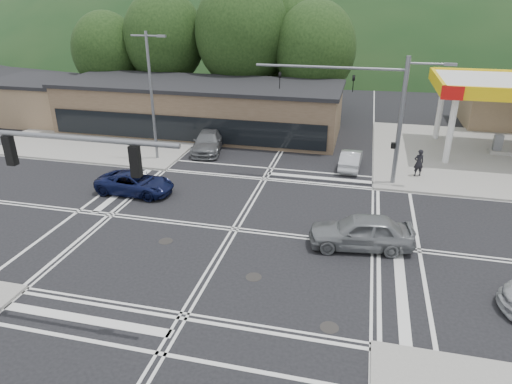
% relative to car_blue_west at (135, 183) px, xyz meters
% --- Properties ---
extents(ground, '(120.00, 120.00, 0.00)m').
position_rel_car_blue_west_xyz_m(ground, '(7.20, -3.09, -0.66)').
color(ground, black).
rests_on(ground, ground).
extents(sidewalk_ne, '(16.00, 16.00, 0.15)m').
position_rel_car_blue_west_xyz_m(sidewalk_ne, '(22.20, 11.91, -0.59)').
color(sidewalk_ne, gray).
rests_on(sidewalk_ne, ground).
extents(sidewalk_nw, '(16.00, 16.00, 0.15)m').
position_rel_car_blue_west_xyz_m(sidewalk_nw, '(-7.80, 11.91, -0.59)').
color(sidewalk_nw, gray).
rests_on(sidewalk_nw, ground).
extents(commercial_row, '(24.00, 8.00, 4.00)m').
position_rel_car_blue_west_xyz_m(commercial_row, '(-0.80, 13.91, 1.34)').
color(commercial_row, brown).
rests_on(commercial_row, ground).
extents(commercial_nw, '(8.00, 7.00, 3.60)m').
position_rel_car_blue_west_xyz_m(commercial_nw, '(-16.80, 13.91, 1.14)').
color(commercial_nw, '#846B4F').
rests_on(commercial_nw, ground).
extents(hill_north, '(252.00, 126.00, 140.00)m').
position_rel_car_blue_west_xyz_m(hill_north, '(7.20, 86.91, -0.66)').
color(hill_north, '#183718').
rests_on(hill_north, ground).
extents(tree_n_a, '(8.00, 8.00, 11.75)m').
position_rel_car_blue_west_xyz_m(tree_n_a, '(-6.80, 20.91, 6.48)').
color(tree_n_a, '#382619').
rests_on(tree_n_a, ground).
extents(tree_n_b, '(9.00, 9.00, 12.98)m').
position_rel_car_blue_west_xyz_m(tree_n_b, '(1.20, 20.91, 7.13)').
color(tree_n_b, '#382619').
rests_on(tree_n_b, ground).
extents(tree_n_c, '(7.60, 7.60, 10.87)m').
position_rel_car_blue_west_xyz_m(tree_n_c, '(8.20, 20.91, 5.83)').
color(tree_n_c, '#382619').
rests_on(tree_n_c, ground).
extents(tree_n_d, '(6.80, 6.80, 9.76)m').
position_rel_car_blue_west_xyz_m(tree_n_d, '(-12.80, 19.91, 5.18)').
color(tree_n_d, '#382619').
rests_on(tree_n_d, ground).
extents(tree_n_e, '(8.40, 8.40, 11.98)m').
position_rel_car_blue_west_xyz_m(tree_n_e, '(5.20, 24.91, 6.48)').
color(tree_n_e, '#382619').
rests_on(tree_n_e, ground).
extents(streetlight_nw, '(2.50, 0.25, 9.00)m').
position_rel_car_blue_west_xyz_m(streetlight_nw, '(-1.24, 5.91, 4.39)').
color(streetlight_nw, slate).
rests_on(streetlight_nw, ground).
extents(signal_mast_ne, '(11.65, 0.30, 8.00)m').
position_rel_car_blue_west_xyz_m(signal_mast_ne, '(14.15, 5.11, 4.41)').
color(signal_mast_ne, slate).
rests_on(signal_mast_ne, ground).
extents(car_blue_west, '(4.84, 2.38, 1.32)m').
position_rel_car_blue_west_xyz_m(car_blue_west, '(0.00, 0.00, 0.00)').
color(car_blue_west, '#0B1134').
rests_on(car_blue_west, ground).
extents(car_grey_center, '(5.17, 2.64, 1.68)m').
position_rel_car_blue_west_xyz_m(car_grey_center, '(13.59, -3.39, 0.18)').
color(car_grey_center, slate).
rests_on(car_grey_center, ground).
extents(car_queue_a, '(1.55, 3.94, 1.28)m').
position_rel_car_blue_west_xyz_m(car_queue_a, '(12.62, 7.57, -0.02)').
color(car_queue_a, '#AAADB1').
rests_on(car_queue_a, ground).
extents(car_queue_b, '(2.29, 4.78, 1.58)m').
position_rel_car_blue_west_xyz_m(car_queue_b, '(8.20, 13.41, 0.13)').
color(car_queue_b, white).
rests_on(car_queue_b, ground).
extents(car_northbound, '(2.94, 5.46, 1.51)m').
position_rel_car_blue_west_xyz_m(car_northbound, '(1.70, 8.74, 0.09)').
color(car_northbound, '#595B5D').
rests_on(car_northbound, ground).
extents(pedestrian, '(0.77, 0.63, 1.82)m').
position_rel_car_blue_west_xyz_m(pedestrian, '(17.02, 6.68, 0.40)').
color(pedestrian, black).
rests_on(pedestrian, sidewalk_ne).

